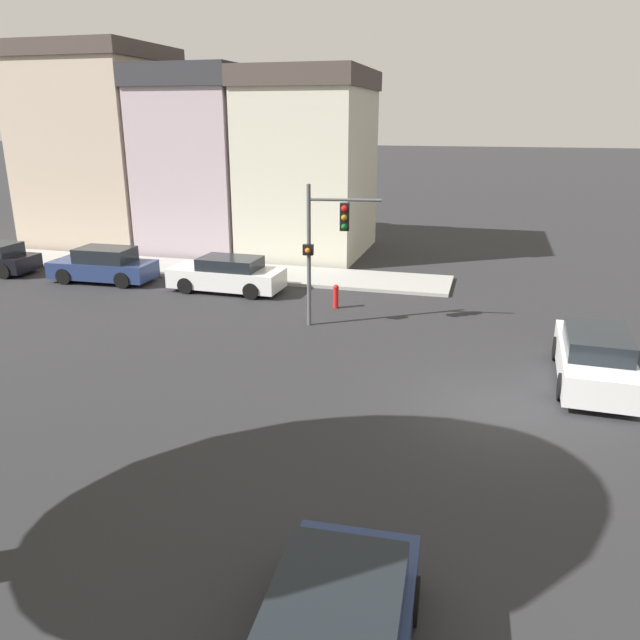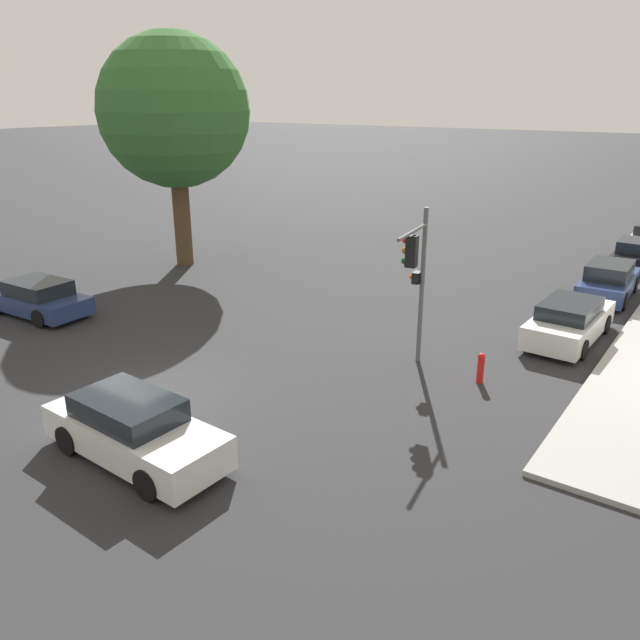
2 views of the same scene
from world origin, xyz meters
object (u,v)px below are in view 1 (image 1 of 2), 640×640
object	(u,v)px
traffic_signal	(326,235)
parked_car_1	(104,266)
parked_car_0	(227,275)
fire_hydrant	(336,296)
crossing_car_0	(594,358)

from	to	relation	value
traffic_signal	parked_car_1	xyz separation A→B (m)	(3.36, 10.97, -2.47)
parked_car_1	traffic_signal	bearing A→B (deg)	161.19
parked_car_0	fire_hydrant	xyz separation A→B (m)	(-1.17, -4.92, -0.20)
crossing_car_0	fire_hydrant	distance (m)	9.76
fire_hydrant	crossing_car_0	bearing A→B (deg)	-120.47
crossing_car_0	parked_car_1	bearing A→B (deg)	74.25
traffic_signal	parked_car_0	distance (m)	6.59
parked_car_0	fire_hydrant	distance (m)	5.06
crossing_car_0	traffic_signal	bearing A→B (deg)	73.26
traffic_signal	crossing_car_0	size ratio (longest dim) A/B	1.02
crossing_car_0	parked_car_0	world-z (taller)	crossing_car_0
parked_car_0	parked_car_1	world-z (taller)	parked_car_1
parked_car_0	crossing_car_0	bearing A→B (deg)	156.91
crossing_car_0	fire_hydrant	bearing A→B (deg)	61.56
parked_car_1	fire_hydrant	size ratio (longest dim) A/B	4.97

